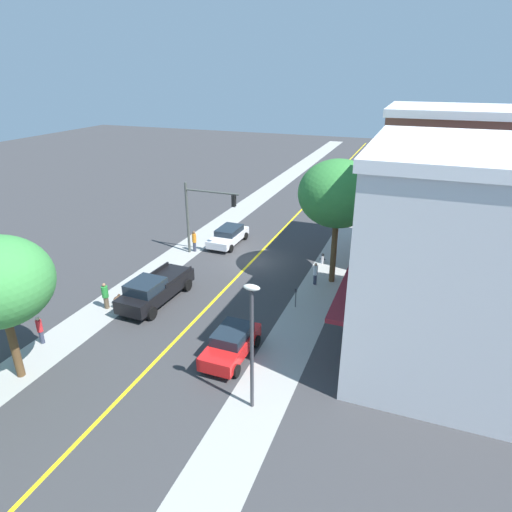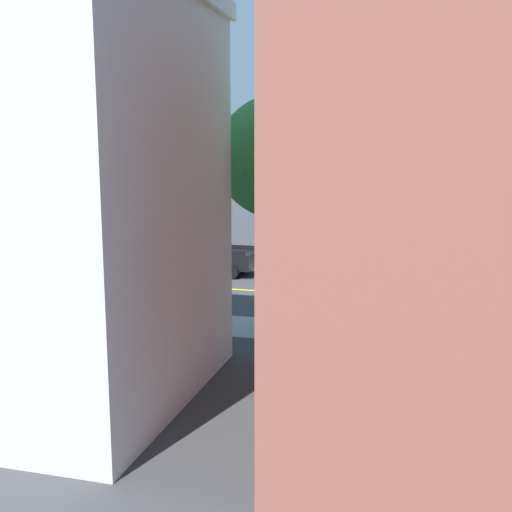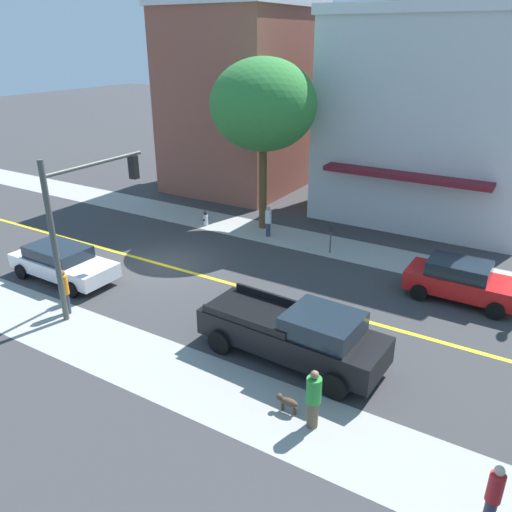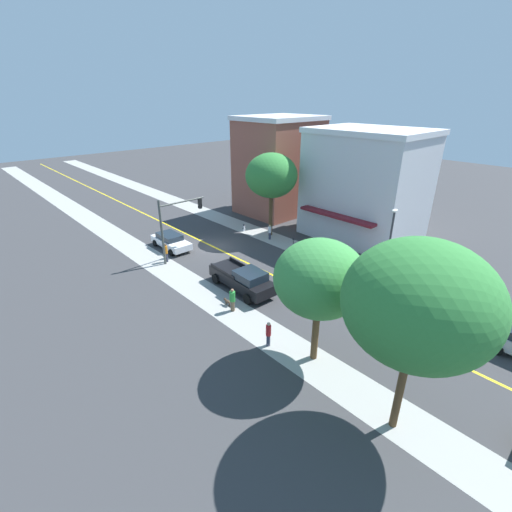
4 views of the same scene
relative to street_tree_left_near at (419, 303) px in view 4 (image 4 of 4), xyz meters
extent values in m
plane|color=#38383A|center=(-6.43, -22.18, -6.43)|extent=(140.00, 140.00, 0.00)
cube|color=#9E9E99|center=(-12.36, -22.18, -6.42)|extent=(2.67, 126.00, 0.01)
cube|color=#9E9E99|center=(-0.51, -22.18, -6.42)|extent=(2.67, 126.00, 0.01)
cube|color=yellow|center=(-6.43, -22.18, -6.43)|extent=(0.20, 126.00, 0.00)
cube|color=#935142|center=(-19.64, -26.49, -0.95)|extent=(8.89, 7.56, 10.95)
cube|color=silver|center=(-19.64, -26.49, 4.77)|extent=(9.19, 7.86, 0.50)
cube|color=silver|center=(-19.64, -14.40, -1.28)|extent=(8.01, 10.59, 10.30)
cube|color=silver|center=(-19.64, -14.40, 4.12)|extent=(8.31, 10.89, 0.50)
cube|color=maroon|center=(-15.12, -14.40, -3.25)|extent=(1.03, 8.04, 0.24)
cylinder|color=brown|center=(0.00, 0.00, -4.31)|extent=(0.34, 0.34, 4.24)
ellipsoid|color=#337F38|center=(0.00, 0.00, 0.01)|extent=(5.88, 5.88, 4.99)
cylinder|color=brown|center=(-12.91, -20.97, -4.25)|extent=(0.40, 0.40, 4.35)
ellipsoid|color=#337F38|center=(-12.91, -20.97, -0.13)|extent=(5.21, 5.21, 4.43)
cylinder|color=brown|center=(-0.94, -5.35, -4.78)|extent=(0.38, 0.38, 3.29)
ellipsoid|color=#3D8E42|center=(-0.94, -5.35, -1.34)|extent=(4.80, 4.80, 4.08)
cylinder|color=silver|center=(-11.61, -23.75, -6.12)|extent=(0.24, 0.24, 0.61)
sphere|color=#232328|center=(-11.61, -23.75, -5.75)|extent=(0.22, 0.22, 0.22)
cylinder|color=#232328|center=(-11.78, -23.75, -6.09)|extent=(0.10, 0.10, 0.10)
cylinder|color=#232328|center=(-11.44, -23.75, -6.09)|extent=(0.10, 0.10, 0.10)
cylinder|color=#4C4C51|center=(-11.56, -16.51, -5.90)|extent=(0.07, 0.07, 1.07)
cube|color=#2D2D33|center=(-11.56, -16.51, -5.23)|extent=(0.12, 0.18, 0.26)
cylinder|color=#474C47|center=(-1.00, -22.12, -3.54)|extent=(0.20, 0.20, 5.77)
cylinder|color=#474C47|center=(-3.21, -22.12, -1.21)|extent=(4.42, 0.14, 0.14)
cube|color=black|center=(-5.02, -22.12, -1.71)|extent=(0.26, 0.32, 0.90)
sphere|color=red|center=(-5.02, -22.12, -1.41)|extent=(0.20, 0.20, 0.20)
sphere|color=yellow|center=(-5.02, -22.12, -1.71)|extent=(0.20, 0.20, 0.20)
sphere|color=green|center=(-5.02, -22.12, -2.01)|extent=(0.20, 0.20, 0.20)
cylinder|color=#38383D|center=(-12.21, -7.38, -3.56)|extent=(0.16, 0.16, 5.73)
ellipsoid|color=silver|center=(-12.21, -7.38, -0.54)|extent=(0.70, 0.36, 0.24)
cube|color=red|center=(-9.89, -10.35, -5.76)|extent=(1.82, 4.13, 0.69)
cube|color=#19232D|center=(-9.89, -10.55, -5.15)|extent=(1.58, 2.24, 0.53)
cylinder|color=black|center=(-10.76, -8.98, -6.11)|extent=(0.23, 0.64, 0.64)
cylinder|color=black|center=(-8.99, -9.00, -6.11)|extent=(0.23, 0.64, 0.64)
cylinder|color=black|center=(-10.79, -11.69, -6.11)|extent=(0.23, 0.64, 0.64)
cylinder|color=black|center=(-9.02, -11.71, -6.11)|extent=(0.23, 0.64, 0.64)
cylinder|color=black|center=(-10.66, 1.56, -6.11)|extent=(0.23, 0.64, 0.64)
cylinder|color=black|center=(-8.93, 1.60, -6.11)|extent=(0.23, 0.64, 0.64)
cube|color=silver|center=(-3.24, -24.84, -5.80)|extent=(1.92, 4.74, 0.61)
cube|color=#19232D|center=(-3.24, -25.07, -5.26)|extent=(1.67, 2.56, 0.49)
cylinder|color=black|center=(-4.16, -23.27, -6.11)|extent=(0.23, 0.64, 0.64)
cylinder|color=black|center=(-2.29, -23.29, -6.11)|extent=(0.23, 0.64, 0.64)
cylinder|color=black|center=(-4.19, -26.38, -6.11)|extent=(0.23, 0.64, 0.64)
cylinder|color=black|center=(-2.32, -26.40, -6.11)|extent=(0.23, 0.64, 0.64)
cube|color=black|center=(-3.06, -14.14, -5.60)|extent=(2.26, 5.99, 0.85)
cube|color=#19232D|center=(-3.02, -13.07, -4.87)|extent=(1.93, 2.21, 0.62)
cube|color=black|center=(-4.04, -15.28, -5.06)|extent=(0.24, 3.07, 0.24)
cube|color=black|center=(-2.20, -15.36, -5.06)|extent=(0.24, 3.07, 0.24)
cylinder|color=black|center=(-3.97, -12.09, -6.03)|extent=(0.32, 0.81, 0.80)
cylinder|color=black|center=(-1.98, -12.17, -6.03)|extent=(0.32, 0.81, 0.80)
cylinder|color=black|center=(-4.15, -16.10, -6.03)|extent=(0.32, 0.81, 0.80)
cylinder|color=black|center=(-2.16, -16.19, -6.03)|extent=(0.32, 0.81, 0.80)
cylinder|color=#33384C|center=(0.21, -7.85, -6.06)|extent=(0.23, 0.23, 0.74)
cylinder|color=red|center=(0.21, -7.85, -5.35)|extent=(0.31, 0.31, 0.68)
sphere|color=beige|center=(0.21, -7.85, -4.90)|extent=(0.21, 0.21, 0.21)
cylinder|color=brown|center=(-0.61, -12.22, -6.04)|extent=(0.30, 0.30, 0.78)
cylinder|color=#288C38|center=(-0.61, -12.22, -5.29)|extent=(0.40, 0.40, 0.71)
sphere|color=#936B4C|center=(-0.61, -12.22, -4.82)|extent=(0.22, 0.22, 0.22)
cylinder|color=#33384C|center=(-11.93, -20.07, -6.07)|extent=(0.24, 0.24, 0.72)
cylinder|color=silver|center=(-11.93, -20.07, -5.38)|extent=(0.32, 0.32, 0.66)
sphere|color=tan|center=(-11.93, -20.07, -4.95)|extent=(0.20, 0.20, 0.20)
cylinder|color=#33384C|center=(-1.32, -22.42, -6.03)|extent=(0.25, 0.25, 0.79)
cylinder|color=orange|center=(-1.32, -22.42, -5.28)|extent=(0.34, 0.34, 0.72)
sphere|color=brown|center=(-1.32, -22.42, -4.80)|extent=(0.22, 0.22, 0.22)
ellipsoid|color=#4C3828|center=(-0.76, -12.98, -6.10)|extent=(0.24, 0.53, 0.23)
sphere|color=#4C3828|center=(-0.76, -13.27, -6.03)|extent=(0.18, 0.18, 0.18)
cylinder|color=#4C3828|center=(-0.76, -13.16, -6.32)|extent=(0.08, 0.08, 0.21)
cylinder|color=#4C3828|center=(-0.77, -12.80, -6.32)|extent=(0.08, 0.08, 0.21)
camera|label=1|loc=(-17.81, 6.86, 7.32)|focal=30.86mm
camera|label=2|loc=(-33.62, -25.28, 0.04)|focal=42.73mm
camera|label=3|loc=(9.07, -8.05, 2.88)|focal=35.77mm
camera|label=4|loc=(12.47, 4.42, 7.24)|focal=25.18mm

